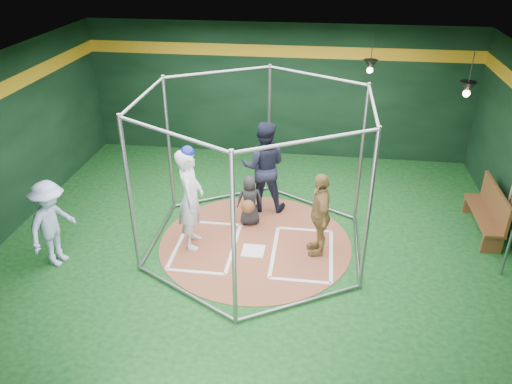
# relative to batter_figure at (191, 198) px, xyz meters

# --- Properties ---
(room_shell) EXTENTS (10.10, 9.10, 3.53)m
(room_shell) POSITION_rel_batter_figure_xyz_m (1.21, 0.21, 0.71)
(room_shell) COLOR #0D3912
(room_shell) RESTS_ON ground
(clay_disc) EXTENTS (3.80, 3.80, 0.01)m
(clay_disc) POSITION_rel_batter_figure_xyz_m (1.21, 0.20, -1.04)
(clay_disc) COLOR brown
(clay_disc) RESTS_ON ground
(home_plate) EXTENTS (0.43, 0.43, 0.01)m
(home_plate) POSITION_rel_batter_figure_xyz_m (1.21, -0.10, -1.03)
(home_plate) COLOR white
(home_plate) RESTS_ON clay_disc
(batter_box_left) EXTENTS (1.17, 1.77, 0.01)m
(batter_box_left) POSITION_rel_batter_figure_xyz_m (0.26, -0.05, -1.03)
(batter_box_left) COLOR white
(batter_box_left) RESTS_ON clay_disc
(batter_box_right) EXTENTS (1.17, 1.77, 0.01)m
(batter_box_right) POSITION_rel_batter_figure_xyz_m (2.16, -0.05, -1.03)
(batter_box_right) COLOR white
(batter_box_right) RESTS_ON clay_disc
(batting_cage) EXTENTS (4.05, 4.67, 3.00)m
(batting_cage) POSITION_rel_batter_figure_xyz_m (1.21, 0.20, 0.45)
(batting_cage) COLOR gray
(batting_cage) RESTS_ON ground
(pendant_lamp_near) EXTENTS (0.34, 0.34, 0.90)m
(pendant_lamp_near) POSITION_rel_batter_figure_xyz_m (3.41, 3.80, 1.69)
(pendant_lamp_near) COLOR black
(pendant_lamp_near) RESTS_ON room_shell
(pendant_lamp_far) EXTENTS (0.34, 0.34, 0.90)m
(pendant_lamp_far) POSITION_rel_batter_figure_xyz_m (5.21, 2.20, 1.69)
(pendant_lamp_far) COLOR black
(pendant_lamp_far) RESTS_ON room_shell
(batter_figure) EXTENTS (0.58, 0.80, 2.10)m
(batter_figure) POSITION_rel_batter_figure_xyz_m (0.00, 0.00, 0.00)
(batter_figure) COLOR silver
(batter_figure) RESTS_ON clay_disc
(visitor_leopard) EXTENTS (0.58, 1.03, 1.66)m
(visitor_leopard) POSITION_rel_batter_figure_xyz_m (2.44, 0.07, -0.20)
(visitor_leopard) COLOR tan
(visitor_leopard) RESTS_ON clay_disc
(catcher_figure) EXTENTS (0.60, 0.62, 1.10)m
(catcher_figure) POSITION_rel_batter_figure_xyz_m (0.99, 0.90, -0.49)
(catcher_figure) COLOR black
(catcher_figure) RESTS_ON clay_disc
(umpire) EXTENTS (1.03, 0.82, 2.02)m
(umpire) POSITION_rel_batter_figure_xyz_m (1.20, 1.62, -0.02)
(umpire) COLOR black
(umpire) RESTS_ON clay_disc
(bystander_blue) EXTENTS (0.84, 1.19, 1.68)m
(bystander_blue) POSITION_rel_batter_figure_xyz_m (-2.35, -0.91, -0.21)
(bystander_blue) COLOR #A5B7DA
(bystander_blue) RESTS_ON ground
(dugout_bench) EXTENTS (0.40, 1.72, 1.00)m
(dugout_bench) POSITION_rel_batter_figure_xyz_m (5.84, 1.26, -0.54)
(dugout_bench) COLOR brown
(dugout_bench) RESTS_ON ground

